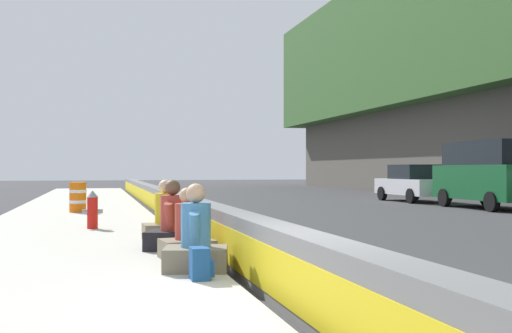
{
  "coord_description": "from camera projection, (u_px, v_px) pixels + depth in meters",
  "views": [
    {
      "loc": [
        -6.35,
        2.09,
        1.51
      ],
      "look_at": [
        4.75,
        -0.7,
        1.55
      ],
      "focal_mm": 44.52,
      "sensor_mm": 36.0,
      "label": 1
    }
  ],
  "objects": [
    {
      "name": "ground_plane",
      "position": [
        301.0,
        313.0,
        6.66
      ],
      "size": [
        160.0,
        160.0,
        0.0
      ],
      "primitive_type": "plane",
      "color": "#353538",
      "rests_on": "ground"
    },
    {
      "name": "sidewalk_strip",
      "position": [
        36.0,
        321.0,
        6.02
      ],
      "size": [
        80.0,
        4.4,
        0.14
      ],
      "primitive_type": "cube",
      "color": "#B5B2A8",
      "rests_on": "ground_plane"
    },
    {
      "name": "jersey_barrier",
      "position": [
        301.0,
        272.0,
        6.66
      ],
      "size": [
        76.0,
        0.45,
        0.85
      ],
      "color": "slate",
      "rests_on": "ground_plane"
    },
    {
      "name": "fire_hydrant",
      "position": [
        92.0,
        209.0,
        14.54
      ],
      "size": [
        0.26,
        0.46,
        0.88
      ],
      "color": "red",
      "rests_on": "sidewalk_strip"
    },
    {
      "name": "seated_person_foreground",
      "position": [
        196.0,
        243.0,
        8.55
      ],
      "size": [
        0.88,
        0.98,
        1.17
      ],
      "color": "#706651",
      "rests_on": "sidewalk_strip"
    },
    {
      "name": "seated_person_middle",
      "position": [
        187.0,
        236.0,
        9.69
      ],
      "size": [
        0.76,
        0.86,
        1.09
      ],
      "color": "#706651",
      "rests_on": "sidewalk_strip"
    },
    {
      "name": "seated_person_rear",
      "position": [
        172.0,
        228.0,
        10.77
      ],
      "size": [
        0.97,
        1.04,
        1.19
      ],
      "color": "black",
      "rests_on": "sidewalk_strip"
    },
    {
      "name": "seated_person_far",
      "position": [
        165.0,
        221.0,
        12.22
      ],
      "size": [
        0.75,
        0.85,
        1.16
      ],
      "color": "#706651",
      "rests_on": "sidewalk_strip"
    },
    {
      "name": "backpack",
      "position": [
        200.0,
        264.0,
        7.84
      ],
      "size": [
        0.32,
        0.28,
        0.4
      ],
      "color": "navy",
      "rests_on": "sidewalk_strip"
    },
    {
      "name": "construction_barrel",
      "position": [
        78.0,
        197.0,
        20.06
      ],
      "size": [
        0.54,
        0.54,
        0.95
      ],
      "color": "orange",
      "rests_on": "sidewalk_strip"
    },
    {
      "name": "parked_car_fourth",
      "position": [
        489.0,
        173.0,
        23.96
      ],
      "size": [
        5.15,
        2.21,
        2.56
      ],
      "color": "#145128",
      "rests_on": "ground_plane"
    },
    {
      "name": "parked_car_midline",
      "position": [
        413.0,
        183.0,
        29.24
      ],
      "size": [
        4.51,
        1.96,
        1.71
      ],
      "color": "silver",
      "rests_on": "ground_plane"
    }
  ]
}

